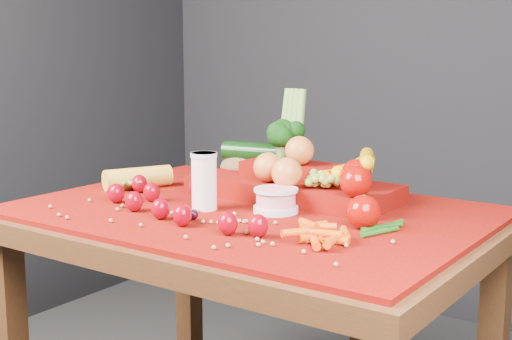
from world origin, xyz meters
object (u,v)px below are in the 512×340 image
Objects in this scene: milk_glass at (204,179)px; yogurt_bowl at (276,199)px; table at (251,252)px; produce_mound at (301,175)px.

milk_glass reaches higher than yogurt_bowl.
yogurt_bowl is (0.15, 0.07, -0.04)m from milk_glass.
table is at bearing 179.26° from yogurt_bowl.
produce_mound is at bearing 101.10° from yogurt_bowl.
milk_glass is 0.23× the size of produce_mound.
milk_glass is 0.17m from yogurt_bowl.
table is 8.28× the size of milk_glass.
produce_mound reaches higher than table.
milk_glass is at bearing -139.44° from table.
produce_mound is (0.04, 0.16, 0.17)m from table.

